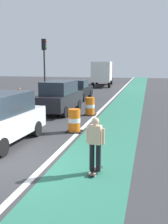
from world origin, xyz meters
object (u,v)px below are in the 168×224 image
object	(u,v)px
pedestrian_crossing	(20,99)
parked_suv_nearest	(1,118)
parked_suv_second	(59,97)
traffic_light_corner	(44,59)
traffic_barrel_mid	(90,107)
skateboarder_on_lane	(95,144)
parked_sedan_third	(77,90)
delivery_truck_down_block	(103,72)
traffic_barrel_front	(74,121)

from	to	relation	value
pedestrian_crossing	parked_suv_nearest	bearing A→B (deg)	-70.27
parked_suv_nearest	parked_suv_second	bearing A→B (deg)	89.13
parked_suv_second	traffic_light_corner	xyz separation A→B (m)	(-3.05, 5.54, 2.47)
traffic_barrel_mid	pedestrian_crossing	size ratio (longest dim) A/B	0.68
traffic_barrel_mid	traffic_light_corner	size ratio (longest dim) A/B	0.21
skateboarder_on_lane	parked_sedan_third	bearing A→B (deg)	106.02
pedestrian_crossing	parked_sedan_third	bearing A→B (deg)	74.18
parked_suv_nearest	delivery_truck_down_block	bearing A→B (deg)	90.87
skateboarder_on_lane	parked_suv_nearest	bearing A→B (deg)	152.65
parked_suv_nearest	pedestrian_crossing	size ratio (longest dim) A/B	2.91
traffic_barrel_front	traffic_light_corner	distance (m)	11.88
delivery_truck_down_block	traffic_light_corner	world-z (taller)	traffic_light_corner
parked_suv_second	traffic_barrel_mid	xyz separation A→B (m)	(2.08, -0.35, -0.50)
pedestrian_crossing	traffic_barrel_front	bearing A→B (deg)	-41.12
traffic_barrel_mid	traffic_light_corner	bearing A→B (deg)	131.08
traffic_barrel_front	traffic_barrel_mid	size ratio (longest dim) A/B	1.00
traffic_barrel_front	traffic_light_corner	xyz separation A→B (m)	(-5.28, 10.22, 2.97)
parked_sedan_third	delivery_truck_down_block	distance (m)	13.88
traffic_light_corner	pedestrian_crossing	world-z (taller)	traffic_light_corner
traffic_barrel_front	parked_suv_nearest	bearing A→B (deg)	-132.81
traffic_barrel_mid	traffic_light_corner	world-z (taller)	traffic_light_corner
skateboarder_on_lane	traffic_barrel_front	world-z (taller)	skateboarder_on_lane
traffic_barrel_front	parked_suv_second	bearing A→B (deg)	115.47
parked_sedan_third	traffic_light_corner	world-z (taller)	traffic_light_corner
parked_suv_nearest	traffic_barrel_mid	size ratio (longest dim) A/B	4.29
traffic_barrel_mid	delivery_truck_down_block	world-z (taller)	delivery_truck_down_block
traffic_light_corner	traffic_barrel_front	bearing A→B (deg)	-62.67
parked_suv_nearest	parked_suv_second	distance (m)	7.20
skateboarder_on_lane	pedestrian_crossing	world-z (taller)	skateboarder_on_lane
parked_sedan_third	delivery_truck_down_block	bearing A→B (deg)	90.25
parked_suv_second	traffic_barrel_front	xyz separation A→B (m)	(2.23, -4.68, -0.50)
parked_sedan_third	traffic_light_corner	size ratio (longest dim) A/B	0.81
parked_sedan_third	delivery_truck_down_block	world-z (taller)	delivery_truck_down_block
delivery_truck_down_block	skateboarder_on_lane	bearing A→B (deg)	-81.14
traffic_barrel_mid	delivery_truck_down_block	bearing A→B (deg)	97.16
parked_suv_nearest	parked_suv_second	xyz separation A→B (m)	(0.11, 7.20, 0.00)
traffic_barrel_mid	delivery_truck_down_block	size ratio (longest dim) A/B	0.14
skateboarder_on_lane	delivery_truck_down_block	world-z (taller)	delivery_truck_down_block
skateboarder_on_lane	pedestrian_crossing	distance (m)	11.03
traffic_barrel_front	traffic_light_corner	size ratio (longest dim) A/B	0.21
parked_suv_nearest	traffic_barrel_front	world-z (taller)	parked_suv_nearest
parked_sedan_third	traffic_barrel_mid	distance (m)	7.39
parked_suv_second	pedestrian_crossing	world-z (taller)	parked_suv_second
traffic_barrel_mid	pedestrian_crossing	bearing A→B (deg)	-177.37
parked_suv_nearest	parked_suv_second	world-z (taller)	same
skateboarder_on_lane	traffic_barrel_front	bearing A→B (deg)	111.84
parked_suv_second	parked_sedan_third	distance (m)	6.60
traffic_barrel_front	delivery_truck_down_block	xyz separation A→B (m)	(-2.76, 25.10, 1.31)
parked_suv_second	traffic_barrel_mid	bearing A→B (deg)	-9.43
traffic_barrel_front	pedestrian_crossing	size ratio (longest dim) A/B	0.68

